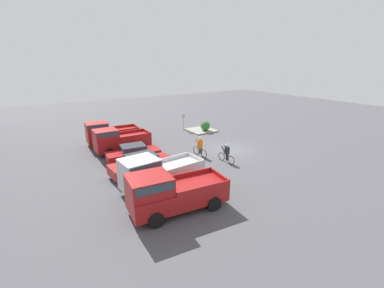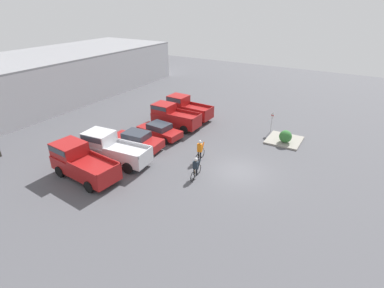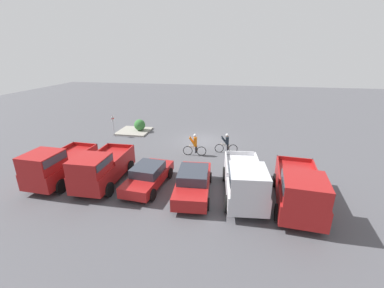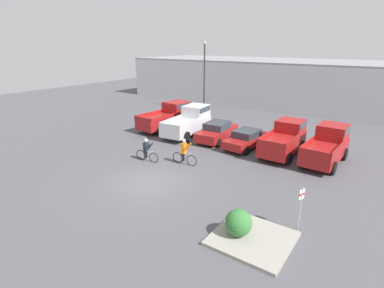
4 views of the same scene
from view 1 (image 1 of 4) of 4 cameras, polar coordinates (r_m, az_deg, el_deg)
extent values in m
plane|color=#4C4C51|center=(24.53, 8.55, -1.19)|extent=(80.00, 80.00, 0.00)
cube|color=maroon|center=(14.46, -3.06, -11.25)|extent=(2.56, 5.58, 1.01)
cube|color=maroon|center=(13.50, -9.51, -8.98)|extent=(2.11, 2.33, 0.97)
cube|color=#333D47|center=(13.41, -9.56, -8.16)|extent=(2.15, 2.16, 0.42)
cube|color=maroon|center=(13.80, 2.81, -9.78)|extent=(0.36, 3.25, 0.25)
cube|color=maroon|center=(15.40, -0.94, -6.70)|extent=(0.36, 3.25, 0.25)
cube|color=maroon|center=(15.32, 6.11, -6.93)|extent=(2.09, 0.26, 0.25)
cylinder|color=black|center=(13.35, -7.96, -16.45)|extent=(0.29, 0.84, 0.83)
cylinder|color=black|center=(15.06, -10.69, -12.32)|extent=(0.29, 0.84, 0.83)
cylinder|color=black|center=(14.57, 4.91, -13.14)|extent=(0.29, 0.84, 0.83)
cylinder|color=black|center=(16.15, 0.94, -9.79)|extent=(0.29, 0.84, 0.83)
cube|color=silver|center=(16.86, -6.41, -6.87)|extent=(2.45, 5.57, 0.97)
cube|color=silver|center=(15.78, -11.60, -5.04)|extent=(2.00, 2.32, 0.99)
cube|color=#333D47|center=(15.70, -11.65, -4.31)|extent=(2.04, 2.16, 0.44)
cube|color=silver|center=(16.44, -1.52, -5.12)|extent=(0.38, 3.24, 0.25)
cube|color=silver|center=(17.89, -5.08, -3.23)|extent=(0.38, 3.24, 0.25)
cube|color=silver|center=(18.02, 0.80, -3.00)|extent=(1.97, 0.26, 0.25)
cylinder|color=black|center=(15.57, -9.82, -11.06)|extent=(0.30, 0.91, 0.89)
cylinder|color=black|center=(17.16, -12.94, -8.41)|extent=(0.30, 0.91, 0.89)
cylinder|color=black|center=(17.16, 0.21, -7.92)|extent=(0.30, 0.91, 0.89)
cylinder|color=black|center=(18.62, -3.50, -5.82)|extent=(0.30, 0.91, 0.89)
cube|color=maroon|center=(19.21, -11.09, -4.80)|extent=(2.13, 4.73, 0.69)
cube|color=#2D333D|center=(18.98, -11.20, -3.08)|extent=(1.77, 2.19, 0.53)
cylinder|color=black|center=(18.04, -14.04, -7.57)|extent=(0.23, 0.66, 0.65)
cylinder|color=black|center=(19.59, -16.09, -5.67)|extent=(0.23, 0.66, 0.65)
cylinder|color=black|center=(19.20, -5.88, -5.51)|extent=(0.23, 0.66, 0.65)
cylinder|color=black|center=(20.67, -8.44, -3.89)|extent=(0.23, 0.66, 0.65)
cube|color=maroon|center=(21.81, -12.88, -2.27)|extent=(2.09, 4.45, 0.59)
cube|color=#2D333D|center=(21.63, -12.98, -0.89)|extent=(1.71, 2.07, 0.52)
cylinder|color=black|center=(20.84, -15.91, -4.18)|extent=(0.24, 0.69, 0.68)
cylinder|color=black|center=(22.43, -16.80, -2.69)|extent=(0.24, 0.69, 0.68)
cylinder|color=black|center=(21.46, -8.69, -3.03)|extent=(0.24, 0.69, 0.68)
cylinder|color=black|center=(23.00, -10.06, -1.67)|extent=(0.24, 0.69, 0.68)
cube|color=maroon|center=(24.25, -15.13, 0.40)|extent=(1.99, 4.88, 1.04)
cube|color=maroon|center=(23.63, -18.67, 2.01)|extent=(1.82, 1.96, 0.85)
cube|color=#333D47|center=(23.58, -18.71, 2.45)|extent=(1.87, 1.81, 0.38)
cube|color=maroon|center=(23.51, -12.29, 1.71)|extent=(0.10, 2.92, 0.25)
cube|color=maroon|center=(25.22, -13.81, 2.69)|extent=(0.10, 2.92, 0.25)
cube|color=maroon|center=(24.85, -10.00, 2.71)|extent=(1.96, 0.10, 0.25)
cylinder|color=black|center=(23.12, -17.83, -1.95)|extent=(0.23, 0.85, 0.85)
cylinder|color=black|center=(24.93, -19.03, -0.65)|extent=(0.23, 0.85, 0.85)
cylinder|color=black|center=(23.98, -10.89, -0.69)|extent=(0.23, 0.85, 0.85)
cylinder|color=black|center=(25.73, -12.53, 0.47)|extent=(0.23, 0.85, 0.85)
cube|color=maroon|center=(26.84, -17.10, 1.81)|extent=(2.16, 4.99, 0.98)
cube|color=maroon|center=(26.34, -20.41, 3.41)|extent=(1.87, 2.04, 1.00)
cube|color=#333D47|center=(26.30, -20.46, 3.87)|extent=(1.92, 1.89, 0.44)
cube|color=maroon|center=(26.02, -14.66, 2.94)|extent=(0.22, 2.95, 0.25)
cube|color=maroon|center=(27.77, -15.68, 3.77)|extent=(0.22, 2.95, 0.25)
cube|color=maroon|center=(27.26, -12.28, 3.77)|extent=(1.94, 0.17, 0.25)
cylinder|color=black|center=(25.78, -19.81, -0.14)|extent=(0.26, 0.86, 0.85)
cylinder|color=black|center=(27.62, -20.54, 0.94)|extent=(0.26, 0.86, 0.85)
cylinder|color=black|center=(26.40, -13.33, 0.86)|extent=(0.26, 0.86, 0.85)
cylinder|color=black|center=(28.20, -14.46, 1.85)|extent=(0.26, 0.86, 0.85)
torus|color=black|center=(22.92, 0.91, -1.42)|extent=(0.75, 0.12, 0.75)
torus|color=black|center=(22.14, 2.64, -2.15)|extent=(0.75, 0.12, 0.75)
cylinder|color=tan|center=(22.47, 1.76, -1.33)|extent=(0.56, 0.09, 0.40)
cylinder|color=tan|center=(22.40, 1.77, -0.82)|extent=(0.59, 0.09, 0.04)
cylinder|color=tan|center=(22.33, 2.07, -1.46)|extent=(0.04, 0.04, 0.37)
cylinder|color=tan|center=(22.69, 1.12, -0.50)|extent=(0.07, 0.46, 0.02)
cylinder|color=black|center=(22.35, 1.76, -1.56)|extent=(0.13, 0.13, 0.56)
cylinder|color=black|center=(22.46, 2.11, -1.47)|extent=(0.13, 0.13, 0.56)
cube|color=orange|center=(22.24, 1.87, 0.05)|extent=(0.27, 0.38, 0.69)
cylinder|color=orange|center=(22.30, 1.18, 0.10)|extent=(0.54, 0.14, 0.74)
cylinder|color=orange|center=(22.51, 1.85, 0.26)|extent=(0.54, 0.14, 0.74)
sphere|color=tan|center=(22.13, 1.83, 1.19)|extent=(0.22, 0.22, 0.22)
sphere|color=silver|center=(22.11, 1.84, 1.33)|extent=(0.24, 0.24, 0.24)
torus|color=black|center=(21.67, 6.59, -2.75)|extent=(0.72, 0.12, 0.72)
torus|color=black|center=(20.95, 8.68, -3.58)|extent=(0.72, 0.12, 0.72)
cylinder|color=tan|center=(21.24, 7.64, -2.72)|extent=(0.57, 0.09, 0.38)
cylinder|color=tan|center=(21.17, 7.66, -2.21)|extent=(0.61, 0.09, 0.04)
cylinder|color=tan|center=(21.12, 8.01, -2.86)|extent=(0.04, 0.04, 0.35)
cylinder|color=tan|center=(21.44, 6.88, -1.85)|extent=(0.07, 0.46, 0.02)
cylinder|color=black|center=(21.12, 7.67, -2.96)|extent=(0.13, 0.13, 0.53)
cylinder|color=black|center=(21.25, 8.01, -2.85)|extent=(0.13, 0.13, 0.53)
cube|color=#1E2833|center=(21.03, 7.80, -1.44)|extent=(0.27, 0.38, 0.58)
cylinder|color=#1E2833|center=(21.06, 7.05, -1.38)|extent=(0.54, 0.14, 0.64)
cylinder|color=#1E2833|center=(21.29, 7.70, -1.20)|extent=(0.54, 0.14, 0.64)
sphere|color=tan|center=(20.92, 7.79, -0.40)|extent=(0.21, 0.21, 0.21)
sphere|color=silver|center=(20.91, 7.80, -0.26)|extent=(0.24, 0.24, 0.24)
cylinder|color=#9E9EA3|center=(30.82, -1.90, 4.91)|extent=(0.06, 0.06, 2.07)
cube|color=white|center=(30.67, -1.92, 6.21)|extent=(0.14, 0.28, 0.45)
cube|color=red|center=(30.67, -1.92, 6.21)|extent=(0.14, 0.28, 0.10)
cube|color=gray|center=(30.84, 2.05, 3.08)|extent=(3.05, 2.96, 0.15)
sphere|color=#337033|center=(30.34, 2.95, 4.06)|extent=(1.11, 1.11, 1.11)
camera|label=2|loc=(22.45, 64.46, 18.16)|focal=28.00mm
camera|label=3|loc=(15.86, -57.71, 9.29)|focal=24.00mm
camera|label=4|loc=(39.04, 11.34, 17.02)|focal=28.00mm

